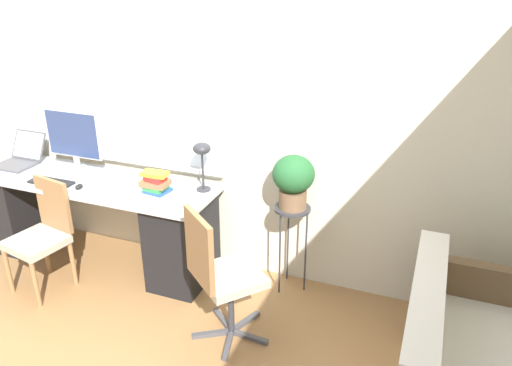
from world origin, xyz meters
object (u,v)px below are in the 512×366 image
at_px(keyboard, 51,182).
at_px(desk_lamp, 202,153).
at_px(mouse, 79,187).
at_px(book_stack, 156,185).
at_px(potted_plant, 293,179).
at_px(plant_stand, 292,218).
at_px(office_chair_swivel, 220,274).
at_px(desk_chair_wooden, 42,234).
at_px(laptop, 20,158).
at_px(monitor, 73,137).

distance_m(keyboard, desk_lamp, 1.26).
height_order(mouse, book_stack, book_stack).
bearing_deg(potted_plant, plant_stand, 14.04).
bearing_deg(office_chair_swivel, plant_stand, -69.91).
height_order(plant_stand, potted_plant, potted_plant).
bearing_deg(desk_chair_wooden, plant_stand, 30.98).
bearing_deg(mouse, laptop, 163.02).
bearing_deg(book_stack, desk_lamp, 40.60).
xyz_separation_m(book_stack, office_chair_swivel, (0.72, -0.44, -0.33)).
bearing_deg(book_stack, laptop, 173.86).
bearing_deg(office_chair_swivel, book_stack, 8.47).
distance_m(mouse, book_stack, 0.64).
distance_m(mouse, potted_plant, 1.66).
height_order(laptop, keyboard, laptop).
relative_size(mouse, desk_chair_wooden, 0.09).
height_order(book_stack, office_chair_swivel, office_chair_swivel).
distance_m(laptop, potted_plant, 2.44).
xyz_separation_m(monitor, book_stack, (0.91, -0.23, -0.19)).
distance_m(book_stack, desk_chair_wooden, 0.97).
distance_m(mouse, office_chair_swivel, 1.42).
height_order(desk_chair_wooden, office_chair_swivel, office_chair_swivel).
relative_size(laptop, keyboard, 1.03).
relative_size(book_stack, potted_plant, 0.52).
height_order(monitor, keyboard, monitor).
xyz_separation_m(laptop, desk_lamp, (1.74, 0.08, 0.25)).
distance_m(keyboard, office_chair_swivel, 1.68).
height_order(monitor, book_stack, monitor).
bearing_deg(office_chair_swivel, mouse, 25.59).
height_order(laptop, desk_chair_wooden, laptop).
bearing_deg(desk_lamp, plant_stand, 4.24).
relative_size(mouse, office_chair_swivel, 0.08).
height_order(keyboard, potted_plant, potted_plant).
bearing_deg(plant_stand, book_stack, -163.60).
bearing_deg(potted_plant, monitor, -178.32).
bearing_deg(desk_lamp, desk_chair_wooden, -151.05).
distance_m(monitor, office_chair_swivel, 1.84).
bearing_deg(book_stack, desk_chair_wooden, -155.75).
bearing_deg(book_stack, keyboard, -174.37).
height_order(desk_lamp, potted_plant, desk_lamp).
height_order(keyboard, desk_lamp, desk_lamp).
bearing_deg(book_stack, mouse, -171.35).
bearing_deg(potted_plant, desk_lamp, -175.76).
relative_size(monitor, book_stack, 2.47).
xyz_separation_m(keyboard, desk_lamp, (1.18, 0.32, 0.29)).
relative_size(desk_chair_wooden, office_chair_swivel, 0.89).
height_order(office_chair_swivel, plant_stand, office_chair_swivel).
distance_m(keyboard, book_stack, 0.92).
distance_m(book_stack, potted_plant, 1.02).
height_order(laptop, monitor, monitor).
distance_m(monitor, desk_chair_wooden, 0.84).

